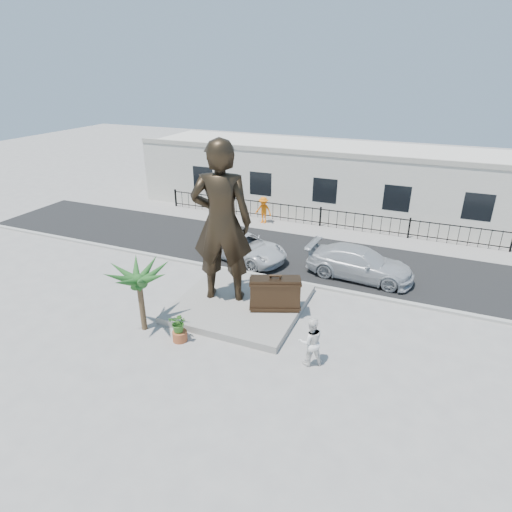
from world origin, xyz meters
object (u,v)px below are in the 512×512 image
at_px(tourist, 311,341).
at_px(car_white, 243,247).
at_px(statue, 222,223).
at_px(suitcase, 275,294).

bearing_deg(tourist, car_white, -81.67).
xyz_separation_m(statue, car_white, (-1.14, 4.58, -3.04)).
bearing_deg(tourist, statue, -60.13).
height_order(statue, suitcase, statue).
bearing_deg(suitcase, car_white, 105.29).
xyz_separation_m(suitcase, tourist, (2.26, -2.53, -0.10)).
bearing_deg(suitcase, statue, 154.67).
height_order(statue, car_white, statue).
bearing_deg(car_white, suitcase, -127.91).
bearing_deg(car_white, tourist, -126.23).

